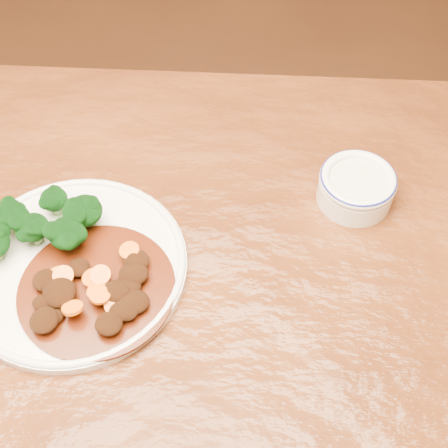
{
  "coord_description": "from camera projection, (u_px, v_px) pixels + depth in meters",
  "views": [
    {
      "loc": [
        0.16,
        -0.42,
        1.45
      ],
      "look_at": [
        0.15,
        0.1,
        0.77
      ],
      "focal_mm": 50.0,
      "sensor_mm": 36.0,
      "label": 1
    }
  ],
  "objects": [
    {
      "name": "dip_bowl",
      "position": [
        356.0,
        186.0,
        0.89
      ],
      "size": [
        0.11,
        0.11,
        0.05
      ],
      "rotation": [
        0.0,
        0.0,
        -0.42
      ],
      "color": "white",
      "rests_on": "dining_table"
    },
    {
      "name": "broccoli_florets",
      "position": [
        41.0,
        223.0,
        0.83
      ],
      "size": [
        0.16,
        0.12,
        0.05
      ],
      "color": "#6D984F",
      "rests_on": "dinner_plate"
    },
    {
      "name": "mince_stew",
      "position": [
        99.0,
        291.0,
        0.79
      ],
      "size": [
        0.2,
        0.2,
        0.03
      ],
      "color": "#441807",
      "rests_on": "dinner_plate"
    },
    {
      "name": "dining_table",
      "position": [
        117.0,
        321.0,
        0.88
      ],
      "size": [
        1.53,
        0.96,
        0.75
      ],
      "rotation": [
        0.0,
        0.0,
        -0.04
      ],
      "color": "#602E11",
      "rests_on": "ground"
    },
    {
      "name": "dinner_plate",
      "position": [
        74.0,
        266.0,
        0.83
      ],
      "size": [
        0.3,
        0.3,
        0.02
      ],
      "rotation": [
        0.0,
        0.0,
        -0.38
      ],
      "color": "white",
      "rests_on": "dining_table"
    }
  ]
}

